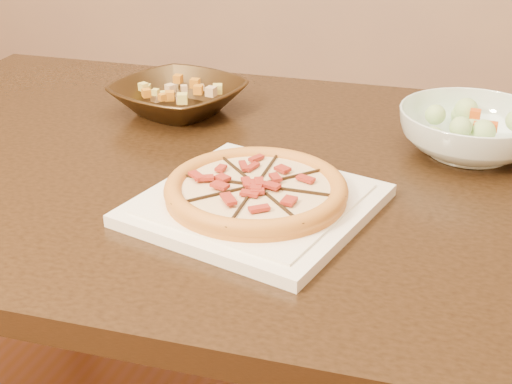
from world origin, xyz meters
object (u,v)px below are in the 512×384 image
bronze_bowl (178,98)px  salad_bowl (471,132)px  dining_table (239,212)px  plate (256,204)px  pizza (256,190)px

bronze_bowl → salad_bowl: (0.55, -0.02, 0.01)m
dining_table → plate: size_ratio=4.15×
salad_bowl → bronze_bowl: bearing=178.2°
dining_table → pizza: size_ratio=5.75×
pizza → salad_bowl: 0.42m
bronze_bowl → plate: bearing=-50.3°
plate → bronze_bowl: bronze_bowl is taller
plate → salad_bowl: salad_bowl is taller
plate → pizza: (-0.00, 0.00, 0.02)m
dining_table → plate: 0.20m
pizza → bronze_bowl: bearing=129.7°
dining_table → pizza: pizza is taller
dining_table → pizza: (0.09, -0.15, 0.13)m
plate → bronze_bowl: (-0.28, 0.34, 0.02)m
dining_table → bronze_bowl: bronze_bowl is taller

